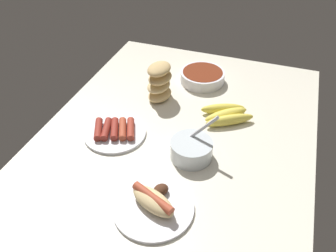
{
  "coord_description": "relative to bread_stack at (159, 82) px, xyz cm",
  "views": [
    {
      "loc": [
        -87.31,
        -27.52,
        77.37
      ],
      "look_at": [
        -0.56,
        2.99,
        3.0
      ],
      "focal_mm": 37.72,
      "sensor_mm": 36.0,
      "label": 1
    }
  ],
  "objects": [
    {
      "name": "bread_stack",
      "position": [
        0.0,
        0.0,
        0.0
      ],
      "size": [
        12.6,
        10.14,
        14.4
      ],
      "color": "#DBB77A",
      "rests_on": "ground_plane"
    },
    {
      "name": "ground_plane",
      "position": [
        -18.42,
        -13.06,
        -8.7
      ],
      "size": [
        120.0,
        90.0,
        3.0
      ],
      "primitive_type": "cube",
      "color": "silver"
    },
    {
      "name": "plate_sausages",
      "position": [
        -25.55,
        6.69,
        -5.99
      ],
      "size": [
        21.03,
        21.03,
        3.46
      ],
      "color": "white",
      "rests_on": "ground_plane"
    },
    {
      "name": "banana_bunch",
      "position": [
        -4.7,
        -26.95,
        -5.29
      ],
      "size": [
        16.72,
        20.02,
        3.91
      ],
      "color": "gold",
      "rests_on": "ground_plane"
    },
    {
      "name": "bowl_coleslaw",
      "position": [
        -27.46,
        -20.74,
        -3.9
      ],
      "size": [
        13.24,
        13.65,
        15.38
      ],
      "color": "silver",
      "rests_on": "ground_plane"
    },
    {
      "name": "bowl_chili",
      "position": [
        16.79,
        -12.44,
        -4.65
      ],
      "size": [
        18.04,
        18.04,
        4.63
      ],
      "color": "white",
      "rests_on": "ground_plane"
    },
    {
      "name": "plate_hotdog_assembled",
      "position": [
        -50.11,
        -16.91,
        -5.29
      ],
      "size": [
        22.19,
        22.19,
        5.61
      ],
      "color": "white",
      "rests_on": "ground_plane"
    }
  ]
}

